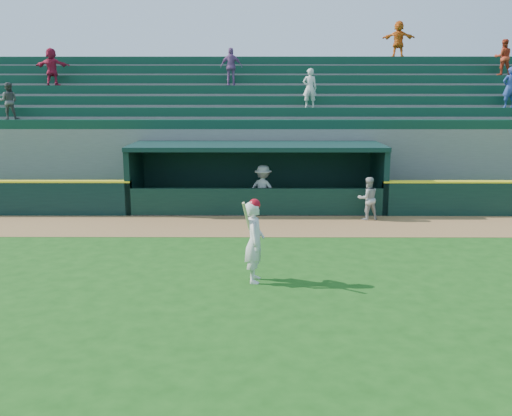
{
  "coord_description": "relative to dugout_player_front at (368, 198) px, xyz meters",
  "views": [
    {
      "loc": [
        0.07,
        -13.52,
        4.46
      ],
      "look_at": [
        0.0,
        1.6,
        1.3
      ],
      "focal_mm": 40.0,
      "sensor_mm": 36.0,
      "label": 1
    }
  ],
  "objects": [
    {
      "name": "stands",
      "position": [
        -3.84,
        6.69,
        1.65
      ],
      "size": [
        34.5,
        6.25,
        7.62
      ],
      "color": "slate",
      "rests_on": "ground"
    },
    {
      "name": "dugout_player_inside",
      "position": [
        -3.62,
        1.04,
        0.14
      ],
      "size": [
        1.31,
        1.03,
        1.77
      ],
      "primitive_type": "imported",
      "rotation": [
        0.0,
        0.0,
        2.76
      ],
      "color": "#9D9D98",
      "rests_on": "ground"
    },
    {
      "name": "warning_track",
      "position": [
        -3.86,
        -0.98,
        -0.74
      ],
      "size": [
        40.0,
        3.0,
        0.01
      ],
      "primitive_type": "cube",
      "color": "olive",
      "rests_on": "ground"
    },
    {
      "name": "dugout",
      "position": [
        -3.86,
        2.13,
        0.61
      ],
      "size": [
        9.4,
        2.8,
        2.46
      ],
      "color": "#61615C",
      "rests_on": "ground"
    },
    {
      "name": "batter_at_plate",
      "position": [
        -3.88,
        -6.54,
        0.24
      ],
      "size": [
        0.52,
        0.83,
        2.0
      ],
      "color": "silver",
      "rests_on": "ground"
    },
    {
      "name": "dugout_player_front",
      "position": [
        0.0,
        0.0,
        0.0
      ],
      "size": [
        0.83,
        0.71,
        1.5
      ],
      "primitive_type": "imported",
      "rotation": [
        0.0,
        0.0,
        3.35
      ],
      "color": "#A7A7A2",
      "rests_on": "ground"
    },
    {
      "name": "ground",
      "position": [
        -3.86,
        -5.88,
        -0.75
      ],
      "size": [
        120.0,
        120.0,
        0.0
      ],
      "primitive_type": "plane",
      "color": "#194B12",
      "rests_on": "ground"
    }
  ]
}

